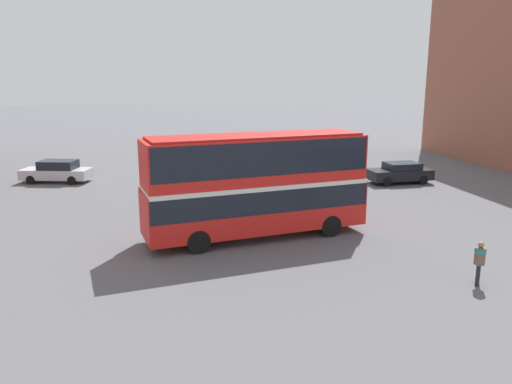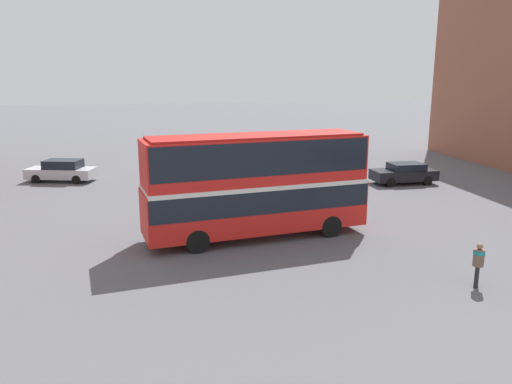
# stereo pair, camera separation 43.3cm
# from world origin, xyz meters

# --- Properties ---
(ground_plane) EXTENTS (240.00, 240.00, 0.00)m
(ground_plane) POSITION_xyz_m (0.00, 0.00, 0.00)
(ground_plane) COLOR #5B5B60
(double_decker_bus) EXTENTS (10.35, 4.29, 4.69)m
(double_decker_bus) POSITION_xyz_m (0.18, -0.33, 2.68)
(double_decker_bus) COLOR red
(double_decker_bus) RESTS_ON ground_plane
(pedestrian_foreground) EXTENTS (0.55, 0.55, 1.59)m
(pedestrian_foreground) POSITION_xyz_m (6.78, -7.16, 0.97)
(pedestrian_foreground) COLOR #232328
(pedestrian_foreground) RESTS_ON ground_plane
(parked_car_kerb_near) EXTENTS (4.29, 2.01, 1.44)m
(parked_car_kerb_near) POSITION_xyz_m (6.33, 9.93, 0.73)
(parked_car_kerb_near) COLOR navy
(parked_car_kerb_near) RESTS_ON ground_plane
(parked_car_kerb_far) EXTENTS (4.38, 1.98, 1.42)m
(parked_car_kerb_far) POSITION_xyz_m (12.24, 9.41, 0.74)
(parked_car_kerb_far) COLOR black
(parked_car_kerb_far) RESTS_ON ground_plane
(parked_car_side_street) EXTENTS (4.94, 2.89, 1.53)m
(parked_car_side_street) POSITION_xyz_m (-11.00, 14.36, 0.76)
(parked_car_side_street) COLOR silver
(parked_car_side_street) RESTS_ON ground_plane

